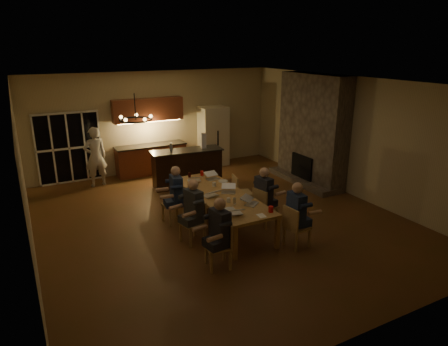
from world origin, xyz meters
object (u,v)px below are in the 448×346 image
laptop_c (210,191)px  person_left_near (220,233)px  chair_left_near (218,246)px  chair_left_far (173,204)px  redcup_far (202,173)px  plate_near (246,199)px  person_right_near (296,215)px  redcup_mid (194,189)px  bar_island (187,168)px  laptop_b (252,199)px  mug_front (228,200)px  redcup_near (271,209)px  laptop_f (213,175)px  mug_mid (214,184)px  person_left_mid (194,211)px  can_silver (234,201)px  can_right (230,186)px  chair_right_near (297,226)px  mug_back (194,184)px  can_cola (189,175)px  person_right_mid (264,197)px  standing_person (95,157)px  refrigerator (213,136)px  chair_left_mid (192,222)px  bar_bottle (171,147)px  dining_table (221,209)px  chair_right_mid (266,206)px  plate_left (230,209)px  chair_right_far (243,192)px  plate_far (223,181)px  laptop_e (194,177)px  laptop_d (228,188)px  chandelier (136,120)px  laptop_a (234,208)px

laptop_c → person_left_near: bearing=58.4°
chair_left_near → chair_left_far: (-0.02, 2.27, 0.00)m
redcup_far → plate_near: (0.16, -1.95, -0.05)m
person_right_near → redcup_mid: 2.46m
bar_island → laptop_b: (-0.05, -3.69, 0.32)m
mug_front → redcup_mid: bearing=112.1°
chair_left_far → redcup_near: size_ratio=7.42×
laptop_f → mug_mid: size_ratio=3.20×
bar_island → laptop_f: size_ratio=6.45×
person_left_mid → can_silver: (0.88, -0.15, 0.12)m
person_left_mid → can_right: bearing=108.2°
chair_right_near → mug_mid: 2.35m
person_left_near → mug_back: person_left_near is taller
redcup_far → can_cola: (-0.34, 0.02, 0.00)m
person_left_mid → person_right_mid: 1.73m
standing_person → redcup_far: bearing=123.5°
refrigerator → chair_left_mid: refrigerator is taller
chair_left_far → redcup_near: 2.45m
chair_left_far → bar_bottle: 2.54m
dining_table → can_cola: bearing=96.3°
chair_right_near → chair_right_mid: (0.01, 1.19, 0.00)m
refrigerator → laptop_f: 3.82m
dining_table → mug_back: (-0.33, 0.77, 0.43)m
can_cola → can_right: (0.54, -1.19, 0.00)m
person_left_near → person_left_mid: size_ratio=1.00×
chair_left_mid → redcup_near: bearing=44.5°
laptop_b → plate_left: 0.56m
refrigerator → laptop_b: bearing=-107.8°
dining_table → mug_mid: (0.09, 0.53, 0.43)m
chair_right_far → person_right_near: size_ratio=0.64×
dining_table → mug_back: mug_back is taller
chair_left_far → redcup_far: bearing=118.1°
plate_near → plate_far: 1.28m
person_left_near → laptop_e: person_left_near is taller
refrigerator → can_cola: refrigerator is taller
redcup_near → can_cola: same height
laptop_d → mug_front: 0.59m
laptop_f → plate_near: (0.05, -1.54, -0.10)m
person_left_near → standing_person: size_ratio=0.78×
chair_left_near → chair_right_near: 1.81m
bar_island → redcup_near: bar_island is taller
mug_front → can_silver: size_ratio=0.83×
redcup_far → can_silver: (-0.18, -2.05, 0.00)m
laptop_c → person_right_near: bearing=113.8°
redcup_far → plate_left: 2.35m
dining_table → chandelier: 3.24m
laptop_a → mug_back: laptop_a is taller
person_left_mid → can_cola: person_left_mid is taller
bar_island → plate_left: bearing=-93.5°
bar_island → chair_left_far: (-1.27, -2.20, -0.10)m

